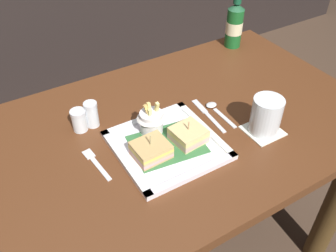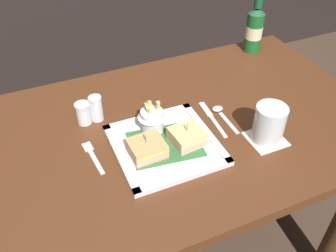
{
  "view_description": "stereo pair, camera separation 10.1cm",
  "coord_description": "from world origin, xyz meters",
  "px_view_note": "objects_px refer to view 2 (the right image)",
  "views": [
    {
      "loc": [
        -0.42,
        -0.7,
        1.43
      ],
      "look_at": [
        -0.02,
        -0.03,
        0.78
      ],
      "focal_mm": 39.03,
      "sensor_mm": 36.0,
      "label": 1
    },
    {
      "loc": [
        -0.33,
        -0.74,
        1.43
      ],
      "look_at": [
        -0.02,
        -0.03,
        0.78
      ],
      "focal_mm": 39.03,
      "sensor_mm": 36.0,
      "label": 2
    }
  ],
  "objects_px": {
    "knife": "(212,117)",
    "square_plate": "(165,145)",
    "fork": "(93,156)",
    "dining_table": "(171,165)",
    "salt_shaker": "(84,114)",
    "sandwich_half_left": "(147,148)",
    "fries_cup": "(151,116)",
    "beer_bottle": "(254,28)",
    "sandwich_half_right": "(187,137)",
    "water_glass": "(269,126)",
    "pepper_shaker": "(96,110)",
    "spoon": "(220,112)"
  },
  "relations": [
    {
      "from": "square_plate",
      "to": "sandwich_half_left",
      "type": "height_order",
      "value": "sandwich_half_left"
    },
    {
      "from": "water_glass",
      "to": "sandwich_half_left",
      "type": "bearing_deg",
      "value": 168.09
    },
    {
      "from": "water_glass",
      "to": "beer_bottle",
      "type": "bearing_deg",
      "value": 61.12
    },
    {
      "from": "beer_bottle",
      "to": "fork",
      "type": "bearing_deg",
      "value": -155.57
    },
    {
      "from": "sandwich_half_left",
      "to": "knife",
      "type": "bearing_deg",
      "value": 18.02
    },
    {
      "from": "beer_bottle",
      "to": "salt_shaker",
      "type": "distance_m",
      "value": 0.72
    },
    {
      "from": "fries_cup",
      "to": "beer_bottle",
      "type": "distance_m",
      "value": 0.61
    },
    {
      "from": "dining_table",
      "to": "fries_cup",
      "type": "xyz_separation_m",
      "value": [
        -0.06,
        0.0,
        0.21
      ]
    },
    {
      "from": "beer_bottle",
      "to": "salt_shaker",
      "type": "bearing_deg",
      "value": -165.83
    },
    {
      "from": "water_glass",
      "to": "dining_table",
      "type": "bearing_deg",
      "value": 145.17
    },
    {
      "from": "dining_table",
      "to": "sandwich_half_right",
      "type": "bearing_deg",
      "value": -83.47
    },
    {
      "from": "dining_table",
      "to": "salt_shaker",
      "type": "height_order",
      "value": "salt_shaker"
    },
    {
      "from": "sandwich_half_left",
      "to": "dining_table",
      "type": "bearing_deg",
      "value": 38.74
    },
    {
      "from": "sandwich_half_left",
      "to": "beer_bottle",
      "type": "xyz_separation_m",
      "value": [
        0.58,
        0.39,
        0.06
      ]
    },
    {
      "from": "fries_cup",
      "to": "fork",
      "type": "distance_m",
      "value": 0.19
    },
    {
      "from": "salt_shaker",
      "to": "spoon",
      "type": "bearing_deg",
      "value": -17.84
    },
    {
      "from": "sandwich_half_right",
      "to": "fries_cup",
      "type": "xyz_separation_m",
      "value": [
        -0.07,
        0.09,
        0.03
      ]
    },
    {
      "from": "dining_table",
      "to": "sandwich_half_right",
      "type": "relative_size",
      "value": 13.73
    },
    {
      "from": "sandwich_half_left",
      "to": "fries_cup",
      "type": "xyz_separation_m",
      "value": [
        0.05,
        0.09,
        0.03
      ]
    },
    {
      "from": "dining_table",
      "to": "sandwich_half_left",
      "type": "distance_m",
      "value": 0.23
    },
    {
      "from": "spoon",
      "to": "salt_shaker",
      "type": "distance_m",
      "value": 0.41
    },
    {
      "from": "sandwich_half_right",
      "to": "fries_cup",
      "type": "height_order",
      "value": "fries_cup"
    },
    {
      "from": "sandwich_half_right",
      "to": "salt_shaker",
      "type": "height_order",
      "value": "sandwich_half_right"
    },
    {
      "from": "beer_bottle",
      "to": "fork",
      "type": "distance_m",
      "value": 0.79
    },
    {
      "from": "square_plate",
      "to": "knife",
      "type": "height_order",
      "value": "square_plate"
    },
    {
      "from": "sandwich_half_right",
      "to": "knife",
      "type": "bearing_deg",
      "value": 32.57
    },
    {
      "from": "dining_table",
      "to": "spoon",
      "type": "bearing_deg",
      "value": -0.61
    },
    {
      "from": "fries_cup",
      "to": "knife",
      "type": "distance_m",
      "value": 0.2
    },
    {
      "from": "pepper_shaker",
      "to": "fork",
      "type": "bearing_deg",
      "value": -110.25
    },
    {
      "from": "knife",
      "to": "square_plate",
      "type": "bearing_deg",
      "value": -161.22
    },
    {
      "from": "square_plate",
      "to": "beer_bottle",
      "type": "distance_m",
      "value": 0.65
    },
    {
      "from": "knife",
      "to": "pepper_shaker",
      "type": "xyz_separation_m",
      "value": [
        -0.32,
        0.13,
        0.03
      ]
    },
    {
      "from": "dining_table",
      "to": "fork",
      "type": "xyz_separation_m",
      "value": [
        -0.24,
        -0.02,
        0.16
      ]
    },
    {
      "from": "square_plate",
      "to": "pepper_shaker",
      "type": "relative_size",
      "value": 3.45
    },
    {
      "from": "square_plate",
      "to": "fries_cup",
      "type": "distance_m",
      "value": 0.09
    },
    {
      "from": "beer_bottle",
      "to": "knife",
      "type": "height_order",
      "value": "beer_bottle"
    },
    {
      "from": "dining_table",
      "to": "sandwich_half_left",
      "type": "height_order",
      "value": "sandwich_half_left"
    },
    {
      "from": "sandwich_half_left",
      "to": "salt_shaker",
      "type": "height_order",
      "value": "sandwich_half_left"
    },
    {
      "from": "square_plate",
      "to": "fries_cup",
      "type": "height_order",
      "value": "fries_cup"
    },
    {
      "from": "fork",
      "to": "spoon",
      "type": "xyz_separation_m",
      "value": [
        0.41,
        0.02,
        0.0
      ]
    },
    {
      "from": "sandwich_half_right",
      "to": "spoon",
      "type": "bearing_deg",
      "value": 28.37
    },
    {
      "from": "dining_table",
      "to": "sandwich_half_left",
      "type": "xyz_separation_m",
      "value": [
        -0.11,
        -0.09,
        0.19
      ]
    },
    {
      "from": "square_plate",
      "to": "fork",
      "type": "distance_m",
      "value": 0.2
    },
    {
      "from": "knife",
      "to": "pepper_shaker",
      "type": "distance_m",
      "value": 0.34
    },
    {
      "from": "sandwich_half_left",
      "to": "pepper_shaker",
      "type": "xyz_separation_m",
      "value": [
        -0.08,
        0.21,
        0.0
      ]
    },
    {
      "from": "sandwich_half_left",
      "to": "pepper_shaker",
      "type": "distance_m",
      "value": 0.22
    },
    {
      "from": "square_plate",
      "to": "sandwich_half_left",
      "type": "xyz_separation_m",
      "value": [
        -0.06,
        -0.02,
        0.02
      ]
    },
    {
      "from": "square_plate",
      "to": "dining_table",
      "type": "bearing_deg",
      "value": 55.04
    },
    {
      "from": "dining_table",
      "to": "water_glass",
      "type": "relative_size",
      "value": 11.59
    },
    {
      "from": "sandwich_half_left",
      "to": "fork",
      "type": "xyz_separation_m",
      "value": [
        -0.13,
        0.06,
        -0.03
      ]
    }
  ]
}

